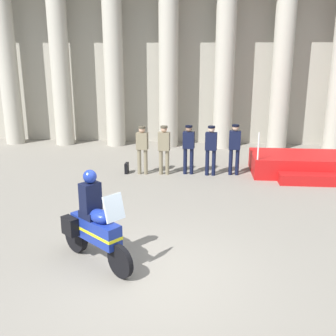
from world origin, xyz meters
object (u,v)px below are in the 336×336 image
(reviewing_stand, at_px, (300,165))
(officer_in_row_4, at_px, (235,146))
(officer_in_row_1, at_px, (164,146))
(motorcycle_with_rider, at_px, (93,225))
(officer_in_row_3, at_px, (211,147))
(officer_in_row_0, at_px, (142,146))
(briefcase_on_ground, at_px, (127,168))
(officer_in_row_2, at_px, (189,146))

(reviewing_stand, xyz_separation_m, officer_in_row_4, (-2.27, -0.26, 0.70))
(officer_in_row_1, height_order, motorcycle_with_rider, motorcycle_with_rider)
(officer_in_row_3, bearing_deg, reviewing_stand, -165.90)
(officer_in_row_3, distance_m, officer_in_row_4, 0.80)
(reviewing_stand, relative_size, officer_in_row_0, 1.98)
(officer_in_row_1, distance_m, motorcycle_with_rider, 6.15)
(briefcase_on_ground, bearing_deg, officer_in_row_3, -0.11)
(motorcycle_with_rider, bearing_deg, officer_in_row_4, 102.74)
(officer_in_row_0, bearing_deg, officer_in_row_3, -171.86)
(reviewing_stand, height_order, officer_in_row_4, officer_in_row_4)
(officer_in_row_3, bearing_deg, officer_in_row_1, 7.72)
(officer_in_row_2, bearing_deg, officer_in_row_4, -171.77)
(officer_in_row_1, distance_m, officer_in_row_2, 0.83)
(officer_in_row_2, bearing_deg, officer_in_row_1, 14.82)
(officer_in_row_0, xyz_separation_m, officer_in_row_1, (0.74, 0.03, 0.01))
(officer_in_row_4, relative_size, briefcase_on_ground, 4.81)
(officer_in_row_1, bearing_deg, officer_in_row_4, -169.47)
(officer_in_row_1, xyz_separation_m, officer_in_row_2, (0.82, 0.11, 0.01))
(briefcase_on_ground, bearing_deg, motorcycle_with_rider, -85.01)
(briefcase_on_ground, bearing_deg, reviewing_stand, 3.66)
(officer_in_row_2, bearing_deg, motorcycle_with_rider, 82.54)
(motorcycle_with_rider, bearing_deg, reviewing_stand, 89.66)
(officer_in_row_3, bearing_deg, motorcycle_with_rider, 75.97)
(reviewing_stand, bearing_deg, officer_in_row_4, -173.50)
(officer_in_row_1, height_order, briefcase_on_ground, officer_in_row_1)
(officer_in_row_0, relative_size, motorcycle_with_rider, 0.87)
(officer_in_row_2, height_order, briefcase_on_ground, officer_in_row_2)
(officer_in_row_0, relative_size, officer_in_row_2, 0.98)
(officer_in_row_2, height_order, motorcycle_with_rider, motorcycle_with_rider)
(reviewing_stand, distance_m, officer_in_row_3, 3.16)
(officer_in_row_2, distance_m, officer_in_row_4, 1.54)
(reviewing_stand, relative_size, officer_in_row_2, 1.94)
(officer_in_row_1, xyz_separation_m, officer_in_row_3, (1.57, 0.02, 0.01))
(officer_in_row_0, relative_size, briefcase_on_ground, 4.60)
(officer_in_row_0, distance_m, officer_in_row_1, 0.74)
(officer_in_row_3, bearing_deg, officer_in_row_2, -0.09)
(reviewing_stand, distance_m, briefcase_on_ground, 5.96)
(officer_in_row_2, xyz_separation_m, briefcase_on_ground, (-2.13, -0.09, -0.82))
(officer_in_row_0, distance_m, officer_in_row_4, 3.11)
(officer_in_row_1, bearing_deg, officer_in_row_0, 9.03)
(officer_in_row_0, height_order, officer_in_row_3, officer_in_row_3)
(officer_in_row_0, xyz_separation_m, officer_in_row_4, (3.11, 0.18, 0.05))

